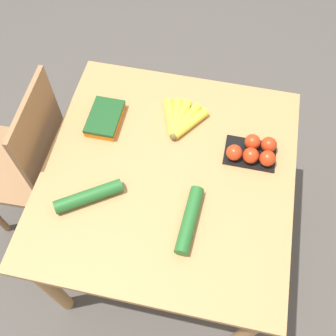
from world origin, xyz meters
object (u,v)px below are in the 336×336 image
Objects in this scene: cucumber_far at (89,196)px; tomato_pack at (254,151)px; cucumber_near at (190,220)px; banana_bunch at (181,120)px; chair at (32,163)px; carrot_bag at (105,118)px.

tomato_pack is at bearing -61.04° from cucumber_far.
banana_bunch is at bearing 15.11° from cucumber_near.
chair reaches higher than tomato_pack.
tomato_pack is (-0.10, -0.32, 0.02)m from banana_bunch.
banana_bunch is 1.06× the size of carrot_bag.
chair is at bearing 94.96° from tomato_pack.
carrot_bag reaches higher than banana_bunch.
carrot_bag is (0.04, 0.64, -0.01)m from tomato_pack.
carrot_bag is at bearing 107.41° from chair.
chair is 0.77m from banana_bunch.
cucumber_far is (-0.33, 0.59, -0.01)m from tomato_pack.
banana_bunch is 0.33m from tomato_pack.
tomato_pack is (0.09, -1.00, 0.30)m from chair.
carrot_bag is (-0.06, 0.32, 0.00)m from banana_bunch.
chair is at bearing 109.48° from carrot_bag.
carrot_bag is 0.74× the size of cucumber_near.
chair is 4.77× the size of tomato_pack.
banana_bunch is at bearing 72.26° from tomato_pack.
banana_bunch is (0.19, -0.69, 0.29)m from chair.
carrot_bag is (0.13, -0.37, 0.29)m from chair.
chair reaches higher than cucumber_far.
cucumber_near is (-0.25, -0.81, 0.29)m from chair.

